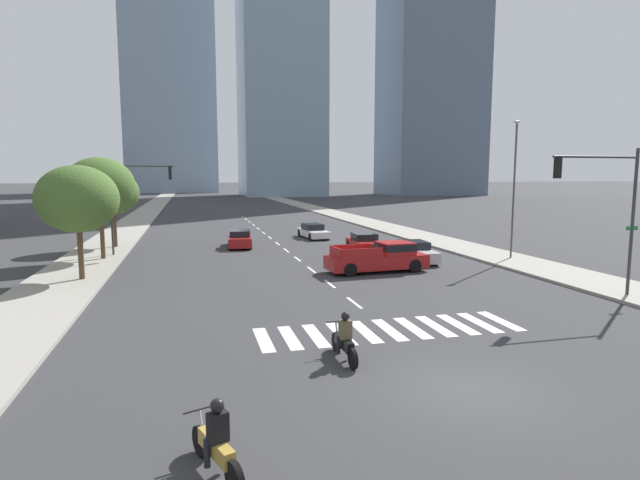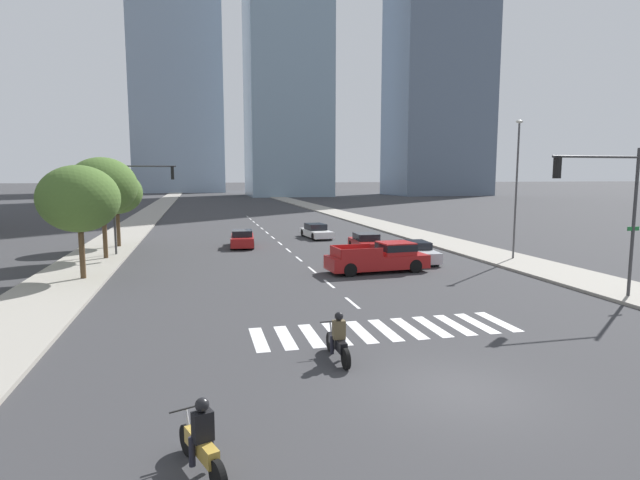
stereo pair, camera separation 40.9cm
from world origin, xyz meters
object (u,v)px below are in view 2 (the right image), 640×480
(traffic_signal_far, at_px, (136,190))
(street_tree_second, at_px, (102,186))
(sedan_white_1, at_px, (316,231))
(traffic_signal_near, at_px, (607,197))
(motorcycle_trailing, at_px, (338,341))
(street_tree_third, at_px, (116,193))
(sedan_silver_2, at_px, (416,252))
(street_lamp_east, at_px, (517,181))
(street_tree_nearest, at_px, (79,199))
(motorcycle_lead, at_px, (202,443))
(pickup_truck, at_px, (382,258))
(sedan_red_0, at_px, (367,243))
(sedan_red_3, at_px, (242,239))

(traffic_signal_far, xyz_separation_m, street_tree_second, (-1.86, -1.52, 0.31))
(sedan_white_1, distance_m, traffic_signal_near, 26.31)
(motorcycle_trailing, relative_size, traffic_signal_far, 0.34)
(street_tree_third, bearing_deg, sedan_silver_2, -29.12)
(street_lamp_east, distance_m, street_tree_third, 28.34)
(street_tree_nearest, bearing_deg, motorcycle_lead, -72.95)
(traffic_signal_far, height_order, street_tree_second, street_tree_second)
(street_tree_second, bearing_deg, street_tree_nearest, -90.00)
(sedan_white_1, xyz_separation_m, sedan_silver_2, (3.42, -13.57, 0.03))
(sedan_white_1, bearing_deg, motorcycle_lead, -21.78)
(pickup_truck, relative_size, traffic_signal_far, 0.93)
(motorcycle_lead, height_order, traffic_signal_far, traffic_signal_far)
(motorcycle_lead, height_order, traffic_signal_near, traffic_signal_near)
(sedan_white_1, bearing_deg, motorcycle_trailing, -17.17)
(traffic_signal_far, bearing_deg, street_tree_third, 114.08)
(motorcycle_trailing, height_order, sedan_red_0, motorcycle_trailing)
(traffic_signal_near, bearing_deg, sedan_white_1, -74.40)
(sedan_silver_2, height_order, traffic_signal_far, traffic_signal_far)
(traffic_signal_near, bearing_deg, sedan_red_3, -56.39)
(sedan_silver_2, height_order, street_tree_second, street_tree_second)
(street_lamp_east, bearing_deg, street_tree_second, 166.34)
(sedan_silver_2, distance_m, traffic_signal_far, 19.14)
(pickup_truck, xyz_separation_m, street_tree_nearest, (-16.04, 1.16, 3.46))
(pickup_truck, xyz_separation_m, sedan_red_0, (1.66, 7.58, -0.20))
(pickup_truck, distance_m, sedan_red_3, 13.94)
(motorcycle_trailing, relative_size, street_lamp_east, 0.25)
(sedan_red_3, height_order, street_tree_second, street_tree_second)
(traffic_signal_near, bearing_deg, street_tree_nearest, -23.16)
(pickup_truck, distance_m, traffic_signal_far, 17.42)
(sedan_red_3, bearing_deg, street_tree_nearest, 145.19)
(motorcycle_trailing, height_order, street_tree_second, street_tree_second)
(motorcycle_lead, distance_m, sedan_red_0, 28.18)
(traffic_signal_near, bearing_deg, motorcycle_lead, 28.63)
(street_tree_third, bearing_deg, sedan_red_0, -18.83)
(sedan_white_1, distance_m, traffic_signal_far, 16.20)
(sedan_red_0, bearing_deg, motorcycle_trailing, -18.04)
(pickup_truck, height_order, sedan_white_1, pickup_truck)
(sedan_white_1, relative_size, street_tree_second, 0.72)
(motorcycle_trailing, distance_m, street_tree_second, 23.48)
(street_tree_second, relative_size, street_tree_third, 1.15)
(sedan_red_0, bearing_deg, street_tree_nearest, -67.24)
(motorcycle_lead, distance_m, street_tree_nearest, 20.38)
(motorcycle_lead, relative_size, pickup_truck, 0.35)
(sedan_red_0, relative_size, street_lamp_east, 0.51)
(sedan_white_1, bearing_deg, pickup_truck, -5.19)
(pickup_truck, xyz_separation_m, street_tree_third, (-16.04, 13.61, 3.37))
(street_tree_nearest, xyz_separation_m, street_tree_third, (0.00, 12.45, -0.09))
(motorcycle_lead, height_order, street_lamp_east, street_lamp_east)
(motorcycle_trailing, xyz_separation_m, sedan_white_1, (6.12, 29.35, -0.01))
(motorcycle_trailing, height_order, sedan_white_1, motorcycle_trailing)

